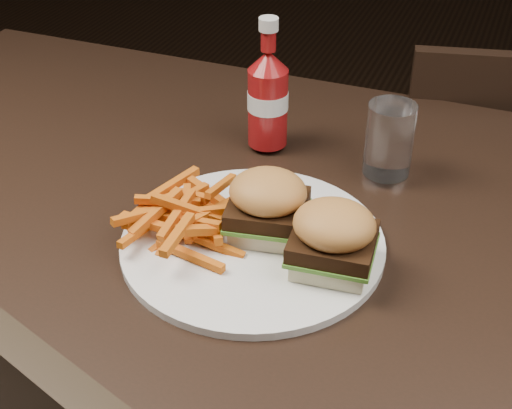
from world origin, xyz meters
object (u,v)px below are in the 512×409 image
at_px(chair_far, 478,211).
at_px(plate, 253,242).
at_px(tumbler, 389,140).
at_px(ketchup_bottle, 268,107).
at_px(dining_table, 207,225).

relative_size(chair_far, plate, 1.26).
relative_size(plate, tumbler, 3.13).
bearing_deg(chair_far, ketchup_bottle, 44.09).
xyz_separation_m(plate, tumbler, (0.10, 0.19, 0.05)).
height_order(chair_far, tumbler, tumbler).
xyz_separation_m(dining_table, chair_far, (0.30, 0.60, -0.30)).
bearing_deg(tumbler, ketchup_bottle, 174.26).
distance_m(chair_far, tumbler, 0.60).
bearing_deg(tumbler, plate, -118.20).
bearing_deg(chair_far, plate, 58.38).
relative_size(dining_table, tumbler, 12.81).
xyz_separation_m(dining_table, tumbler, (0.18, 0.15, 0.08)).
bearing_deg(dining_table, tumbler, 40.20).
xyz_separation_m(plate, ketchup_bottle, (-0.06, 0.21, 0.06)).
bearing_deg(ketchup_bottle, plate, -73.45).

